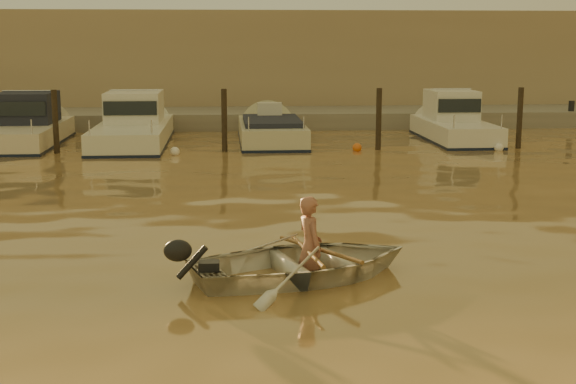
{
  "coord_description": "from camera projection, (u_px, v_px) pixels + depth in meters",
  "views": [
    {
      "loc": [
        -0.21,
        -11.85,
        3.54
      ],
      "look_at": [
        0.96,
        2.74,
        0.75
      ],
      "focal_mm": 50.0,
      "sensor_mm": 36.0,
      "label": 1
    }
  ],
  "objects": [
    {
      "name": "fender_e",
      "position": [
        499.0,
        148.0,
        25.88
      ],
      "size": [
        0.3,
        0.3,
        0.3
      ],
      "primitive_type": "sphere",
      "color": "white",
      "rests_on": "ground_plane"
    },
    {
      "name": "moored_boat_1",
      "position": [
        24.0,
        127.0,
        27.29
      ],
      "size": [
        2.29,
        6.79,
        1.75
      ],
      "primitive_type": null,
      "color": "beige",
      "rests_on": "ground_plane"
    },
    {
      "name": "piling_3",
      "position": [
        379.0,
        122.0,
        26.01
      ],
      "size": [
        0.18,
        0.18,
        2.2
      ],
      "primitive_type": "cylinder",
      "color": "#2D2319",
      "rests_on": "ground_plane"
    },
    {
      "name": "ground_plane",
      "position": [
        240.0,
        274.0,
        12.29
      ],
      "size": [
        160.0,
        160.0,
        0.0
      ],
      "primitive_type": "plane",
      "color": "olive",
      "rests_on": "ground"
    },
    {
      "name": "oar_port",
      "position": [
        319.0,
        249.0,
        12.12
      ],
      "size": [
        1.07,
        1.87,
        0.13
      ],
      "primitive_type": "cylinder",
      "rotation": [
        1.54,
        0.0,
        0.5
      ],
      "color": "brown",
      "rests_on": "dinghy"
    },
    {
      "name": "moored_boat_4",
      "position": [
        455.0,
        123.0,
        28.46
      ],
      "size": [
        1.98,
        6.2,
        1.75
      ],
      "primitive_type": null,
      "color": "silver",
      "rests_on": "ground_plane"
    },
    {
      "name": "dinghy",
      "position": [
        304.0,
        263.0,
        12.07
      ],
      "size": [
        4.0,
        3.35,
        0.71
      ],
      "primitive_type": "imported",
      "rotation": [
        0.0,
        0.0,
        1.87
      ],
      "color": "silver",
      "rests_on": "ground_plane"
    },
    {
      "name": "person",
      "position": [
        310.0,
        247.0,
        12.06
      ],
      "size": [
        0.52,
        0.65,
        1.55
      ],
      "primitive_type": "imported",
      "rotation": [
        0.0,
        0.0,
        1.87
      ],
      "color": "#A26351",
      "rests_on": "dinghy"
    },
    {
      "name": "fender_c",
      "position": [
        175.0,
        152.0,
        24.98
      ],
      "size": [
        0.3,
        0.3,
        0.3
      ],
      "primitive_type": "sphere",
      "color": "white",
      "rests_on": "ground_plane"
    },
    {
      "name": "moored_boat_3",
      "position": [
        271.0,
        136.0,
        28.02
      ],
      "size": [
        2.18,
        6.26,
        0.95
      ],
      "primitive_type": null,
      "color": "beige",
      "rests_on": "ground_plane"
    },
    {
      "name": "quay",
      "position": [
        229.0,
        122.0,
        33.31
      ],
      "size": [
        52.0,
        4.0,
        1.0
      ],
      "primitive_type": "cube",
      "color": "gray",
      "rests_on": "ground_plane"
    },
    {
      "name": "waterfront_building",
      "position": [
        228.0,
        64.0,
        38.27
      ],
      "size": [
        46.0,
        7.0,
        4.8
      ],
      "primitive_type": "cube",
      "color": "#9E8466",
      "rests_on": "quay"
    },
    {
      "name": "piling_4",
      "position": [
        519.0,
        121.0,
        26.37
      ],
      "size": [
        0.18,
        0.18,
        2.2
      ],
      "primitive_type": "cylinder",
      "color": "#2D2319",
      "rests_on": "ground_plane"
    },
    {
      "name": "outboard_motor",
      "position": [
        208.0,
        270.0,
        11.52
      ],
      "size": [
        0.98,
        0.64,
        0.7
      ],
      "primitive_type": null,
      "rotation": [
        0.0,
        0.0,
        0.3
      ],
      "color": "black",
      "rests_on": "dinghy"
    },
    {
      "name": "fender_d",
      "position": [
        357.0,
        148.0,
        25.9
      ],
      "size": [
        0.3,
        0.3,
        0.3
      ],
      "primitive_type": "sphere",
      "color": "orange",
      "rests_on": "ground_plane"
    },
    {
      "name": "oar_starboard",
      "position": [
        307.0,
        250.0,
        12.05
      ],
      "size": [
        0.31,
        2.09,
        0.13
      ],
      "primitive_type": "cylinder",
      "rotation": [
        1.54,
        0.0,
        0.12
      ],
      "color": "brown",
      "rests_on": "dinghy"
    },
    {
      "name": "piling_1",
      "position": [
        56.0,
        125.0,
        25.2
      ],
      "size": [
        0.18,
        0.18,
        2.2
      ],
      "primitive_type": "cylinder",
      "color": "#2D2319",
      "rests_on": "ground_plane"
    },
    {
      "name": "moored_boat_2",
      "position": [
        133.0,
        126.0,
        27.57
      ],
      "size": [
        2.33,
        7.79,
        1.75
      ],
      "primitive_type": null,
      "color": "silver",
      "rests_on": "ground_plane"
    },
    {
      "name": "piling_2",
      "position": [
        224.0,
        123.0,
        25.61
      ],
      "size": [
        0.18,
        0.18,
        2.2
      ],
      "primitive_type": "cylinder",
      "color": "#2D2319",
      "rests_on": "ground_plane"
    }
  ]
}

